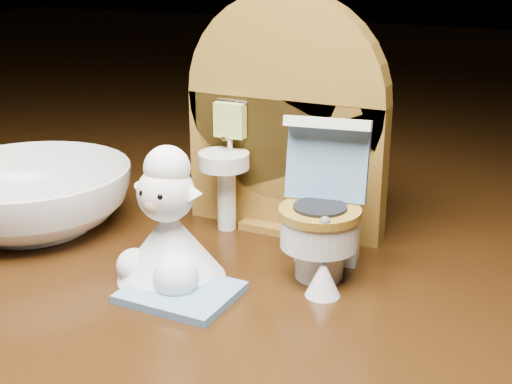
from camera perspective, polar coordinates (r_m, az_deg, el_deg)
backdrop_panel at (r=0.45m, az=2.24°, el=5.04°), size 0.13×0.05×0.15m
toy_toilet at (r=0.40m, az=5.44°, el=-2.01°), size 0.05×0.06×0.09m
bath_mat at (r=0.38m, az=-6.03°, el=-8.00°), size 0.06×0.05×0.00m
toilet_brush at (r=0.38m, az=5.39°, el=-6.63°), size 0.02×0.02×0.04m
plush_lamb at (r=0.39m, az=-7.03°, el=-3.33°), size 0.06×0.06×0.08m
ceramic_bowl at (r=0.48m, az=-17.56°, el=-0.47°), size 0.15×0.15×0.04m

